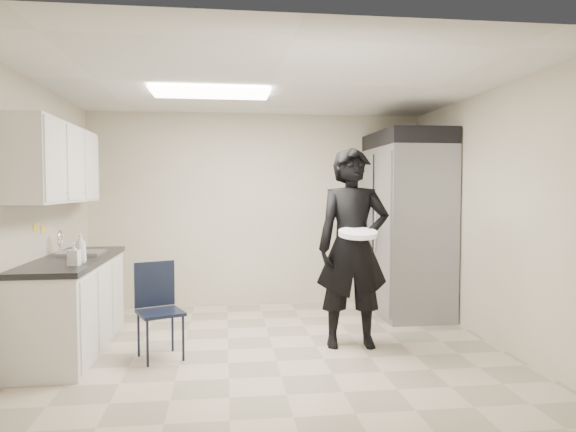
{
  "coord_description": "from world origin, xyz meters",
  "views": [
    {
      "loc": [
        -0.47,
        -5.0,
        1.58
      ],
      "look_at": [
        0.18,
        0.2,
        1.3
      ],
      "focal_mm": 32.0,
      "sensor_mm": 36.0,
      "label": 1
    }
  ],
  "objects": [
    {
      "name": "floor",
      "position": [
        0.0,
        0.0,
        0.0
      ],
      "size": [
        4.5,
        4.5,
        0.0
      ],
      "primitive_type": "plane",
      "color": "#BAA892",
      "rests_on": "ground"
    },
    {
      "name": "ceiling",
      "position": [
        0.0,
        0.0,
        2.6
      ],
      "size": [
        4.5,
        4.5,
        0.0
      ],
      "primitive_type": "plane",
      "rotation": [
        3.14,
        0.0,
        0.0
      ],
      "color": "silver",
      "rests_on": "back_wall"
    },
    {
      "name": "back_wall",
      "position": [
        0.0,
        2.0,
        1.3
      ],
      "size": [
        4.5,
        0.0,
        4.5
      ],
      "primitive_type": "plane",
      "rotation": [
        1.57,
        0.0,
        0.0
      ],
      "color": "beige",
      "rests_on": "floor"
    },
    {
      "name": "left_wall",
      "position": [
        -2.25,
        0.0,
        1.3
      ],
      "size": [
        0.0,
        4.0,
        4.0
      ],
      "primitive_type": "plane",
      "rotation": [
        1.57,
        0.0,
        1.57
      ],
      "color": "beige",
      "rests_on": "floor"
    },
    {
      "name": "right_wall",
      "position": [
        2.25,
        0.0,
        1.3
      ],
      "size": [
        0.0,
        4.0,
        4.0
      ],
      "primitive_type": "plane",
      "rotation": [
        1.57,
        0.0,
        -1.57
      ],
      "color": "beige",
      "rests_on": "floor"
    },
    {
      "name": "ceiling_panel",
      "position": [
        -0.6,
        0.4,
        2.57
      ],
      "size": [
        1.2,
        0.6,
        0.02
      ],
      "primitive_type": "cube",
      "color": "white",
      "rests_on": "ceiling"
    },
    {
      "name": "lower_counter",
      "position": [
        -1.95,
        0.2,
        0.43
      ],
      "size": [
        0.6,
        1.9,
        0.86
      ],
      "primitive_type": "cube",
      "color": "silver",
      "rests_on": "floor"
    },
    {
      "name": "countertop",
      "position": [
        -1.95,
        0.2,
        0.89
      ],
      "size": [
        0.64,
        1.95,
        0.05
      ],
      "primitive_type": "cube",
      "color": "black",
      "rests_on": "lower_counter"
    },
    {
      "name": "sink",
      "position": [
        -1.93,
        0.45,
        0.87
      ],
      "size": [
        0.42,
        0.4,
        0.14
      ],
      "primitive_type": "cube",
      "color": "gray",
      "rests_on": "countertop"
    },
    {
      "name": "faucet",
      "position": [
        -2.13,
        0.45,
        1.02
      ],
      "size": [
        0.02,
        0.02,
        0.24
      ],
      "primitive_type": "cylinder",
      "color": "silver",
      "rests_on": "countertop"
    },
    {
      "name": "upper_cabinets",
      "position": [
        -2.08,
        0.2,
        1.83
      ],
      "size": [
        0.35,
        1.8,
        0.75
      ],
      "primitive_type": "cube",
      "color": "silver",
      "rests_on": "left_wall"
    },
    {
      "name": "towel_dispenser",
      "position": [
        -2.14,
        1.35,
        1.62
      ],
      "size": [
        0.22,
        0.3,
        0.35
      ],
      "primitive_type": "cube",
      "color": "black",
      "rests_on": "left_wall"
    },
    {
      "name": "notice_sticker_left",
      "position": [
        -2.24,
        0.1,
        1.22
      ],
      "size": [
        0.0,
        0.12,
        0.07
      ],
      "primitive_type": "cube",
      "color": "yellow",
      "rests_on": "left_wall"
    },
    {
      "name": "notice_sticker_right",
      "position": [
        -2.24,
        0.3,
        1.18
      ],
      "size": [
        0.0,
        0.12,
        0.07
      ],
      "primitive_type": "cube",
      "color": "yellow",
      "rests_on": "left_wall"
    },
    {
      "name": "commercial_fridge",
      "position": [
        1.83,
        1.27,
        1.05
      ],
      "size": [
        0.8,
        1.35,
        2.1
      ],
      "primitive_type": "cube",
      "color": "gray",
      "rests_on": "floor"
    },
    {
      "name": "fridge_compressor",
      "position": [
        1.83,
        1.27,
        2.2
      ],
      "size": [
        0.8,
        1.35,
        0.2
      ],
      "primitive_type": "cube",
      "color": "black",
      "rests_on": "commercial_fridge"
    },
    {
      "name": "folding_chair",
      "position": [
        -1.06,
        -0.19,
        0.43
      ],
      "size": [
        0.5,
        0.5,
        0.86
      ],
      "primitive_type": "cube",
      "rotation": [
        0.0,
        0.0,
        0.4
      ],
      "color": "black",
      "rests_on": "floor"
    },
    {
      "name": "man_tuxedo",
      "position": [
        0.8,
        -0.03,
        0.99
      ],
      "size": [
        0.76,
        0.53,
        1.99
      ],
      "primitive_type": "imported",
      "rotation": [
        0.0,
        0.0,
        -0.06
      ],
      "color": "black",
      "rests_on": "floor"
    },
    {
      "name": "bucket_lid",
      "position": [
        0.79,
        -0.28,
        1.16
      ],
      "size": [
        0.39,
        0.39,
        0.05
      ],
      "primitive_type": "cylinder",
      "rotation": [
        0.0,
        0.0,
        -0.06
      ],
      "color": "white",
      "rests_on": "man_tuxedo"
    },
    {
      "name": "soap_bottle_a",
      "position": [
        -1.76,
        -0.19,
        1.04
      ],
      "size": [
        0.12,
        0.12,
        0.27
      ],
      "primitive_type": "imported",
      "rotation": [
        0.0,
        0.0,
        0.19
      ],
      "color": "silver",
      "rests_on": "countertop"
    },
    {
      "name": "soap_bottle_b",
      "position": [
        -1.77,
        -0.35,
        1.01
      ],
      "size": [
        0.1,
        0.1,
        0.2
      ],
      "primitive_type": "imported",
      "rotation": [
        0.0,
        0.0,
        -0.1
      ],
      "color": "#B9BBC6",
      "rests_on": "countertop"
    }
  ]
}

